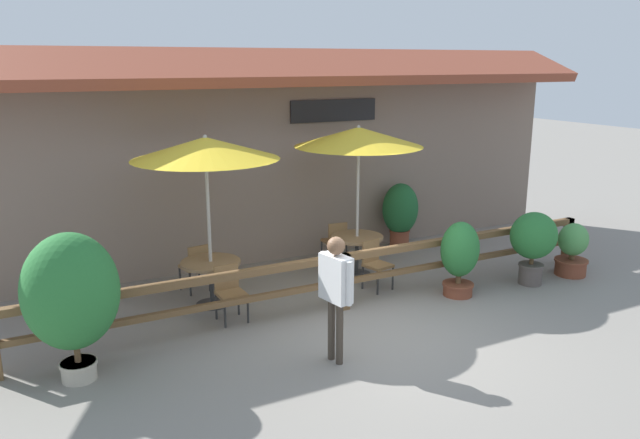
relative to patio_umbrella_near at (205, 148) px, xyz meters
name	(u,v)px	position (x,y,z in m)	size (l,w,h in m)	color
ground_plane	(379,333)	(1.88, -2.22, -2.64)	(60.00, 60.00, 0.00)	gray
building_facade	(270,155)	(1.88, 1.88, -0.47)	(14.28, 1.49, 4.23)	gray
patio_railing	(345,269)	(1.88, -1.17, -1.94)	(10.40, 0.14, 0.95)	brown
patio_umbrella_near	(205,148)	(0.00, 0.00, 0.00)	(2.36, 2.36, 2.86)	#B7B2A8
dining_table_near	(211,270)	(0.00, 0.00, -2.02)	(0.99, 0.99, 0.77)	olive
chair_near_streetside	(230,290)	(0.06, -0.73, -2.14)	(0.44, 0.44, 0.88)	olive
chair_near_wallside	(196,265)	(-0.05, 0.73, -2.14)	(0.50, 0.50, 0.88)	olive
patio_umbrella_middle	(359,137)	(2.93, 0.20, 0.00)	(2.36, 2.36, 2.86)	#B7B2A8
dining_table_middle	(357,244)	(2.93, 0.20, -2.02)	(0.99, 0.99, 0.77)	olive
chair_middle_streetside	(375,262)	(2.85, -0.59, -2.14)	(0.50, 0.50, 0.88)	olive
chair_middle_wallside	(335,240)	(2.90, 0.99, -2.14)	(0.46, 0.46, 0.88)	olive
potted_plant_broad_leaf	(71,294)	(-2.31, -1.65, -1.47)	(1.18, 1.06, 1.95)	#B7AD99
potted_plant_entrance_palm	(533,240)	(5.51, -1.69, -1.80)	(0.88, 0.79, 1.35)	#564C47
potted_plant_tall_tropical	(460,255)	(3.95, -1.54, -1.90)	(0.69, 0.62, 1.32)	brown
potted_plant_corner_fern	(572,250)	(6.57, -1.69, -2.14)	(0.62, 0.62, 1.02)	brown
potted_plant_small_flowering	(400,212)	(4.69, 1.33, -1.84)	(0.80, 0.72, 1.43)	brown
pedestrian	(336,283)	(0.86, -2.73, -1.51)	(0.30, 0.61, 1.76)	#42382D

